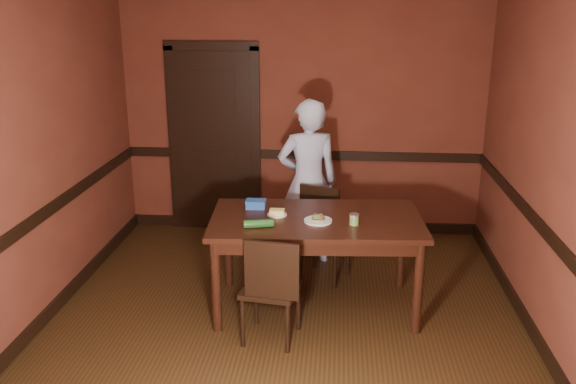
% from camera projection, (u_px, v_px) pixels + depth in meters
% --- Properties ---
extents(floor, '(4.00, 4.50, 0.01)m').
position_uv_depth(floor, '(284.00, 326.00, 5.04)').
color(floor, black).
rests_on(floor, ground).
extents(wall_back, '(4.00, 0.02, 2.70)m').
position_uv_depth(wall_back, '(303.00, 115.00, 6.77)').
color(wall_back, '#5F2B1C').
rests_on(wall_back, ground).
extents(wall_front, '(4.00, 0.02, 2.70)m').
position_uv_depth(wall_front, '(234.00, 312.00, 2.49)').
color(wall_front, '#5F2B1C').
rests_on(wall_front, ground).
extents(wall_left, '(0.02, 4.50, 2.70)m').
position_uv_depth(wall_left, '(32.00, 163.00, 4.79)').
color(wall_left, '#5F2B1C').
rests_on(wall_left, ground).
extents(wall_right, '(0.02, 4.50, 2.70)m').
position_uv_depth(wall_right, '(555.00, 174.00, 4.47)').
color(wall_right, '#5F2B1C').
rests_on(wall_right, ground).
extents(dado_back, '(4.00, 0.03, 0.10)m').
position_uv_depth(dado_back, '(302.00, 155.00, 6.89)').
color(dado_back, black).
rests_on(dado_back, ground).
extents(dado_left, '(0.03, 4.50, 0.10)m').
position_uv_depth(dado_left, '(40.00, 216.00, 4.93)').
color(dado_left, black).
rests_on(dado_left, ground).
extents(dado_right, '(0.03, 4.50, 0.10)m').
position_uv_depth(dado_right, '(545.00, 231.00, 4.61)').
color(dado_right, black).
rests_on(dado_right, ground).
extents(baseboard_back, '(4.00, 0.03, 0.12)m').
position_uv_depth(baseboard_back, '(302.00, 224.00, 7.14)').
color(baseboard_back, black).
rests_on(baseboard_back, ground).
extents(baseboard_left, '(0.03, 4.50, 0.12)m').
position_uv_depth(baseboard_left, '(52.00, 309.00, 5.18)').
color(baseboard_left, black).
rests_on(baseboard_left, ground).
extents(baseboard_right, '(0.03, 4.50, 0.12)m').
position_uv_depth(baseboard_right, '(532.00, 330.00, 4.86)').
color(baseboard_right, black).
rests_on(baseboard_right, ground).
extents(door, '(1.05, 0.07, 2.20)m').
position_uv_depth(door, '(214.00, 137.00, 6.90)').
color(door, black).
rests_on(door, ground).
extents(dining_table, '(1.83, 1.11, 0.83)m').
position_uv_depth(dining_table, '(316.00, 263.00, 5.23)').
color(dining_table, black).
rests_on(dining_table, floor).
extents(chair_far, '(0.53, 0.53, 0.87)m').
position_uv_depth(chair_far, '(325.00, 235.00, 5.79)').
color(chair_far, black).
rests_on(chair_far, floor).
extents(chair_near, '(0.48, 0.48, 0.89)m').
position_uv_depth(chair_near, '(271.00, 286.00, 4.73)').
color(chair_near, black).
rests_on(chair_near, floor).
extents(person, '(0.69, 0.53, 1.67)m').
position_uv_depth(person, '(308.00, 182.00, 6.08)').
color(person, silver).
rests_on(person, floor).
extents(sandwich_plate, '(0.23, 0.23, 0.06)m').
position_uv_depth(sandwich_plate, '(318.00, 220.00, 5.01)').
color(sandwich_plate, white).
rests_on(sandwich_plate, dining_table).
extents(sauce_jar, '(0.08, 0.08, 0.09)m').
position_uv_depth(sauce_jar, '(354.00, 219.00, 4.93)').
color(sauce_jar, '#6A964A').
rests_on(sauce_jar, dining_table).
extents(cheese_saucer, '(0.17, 0.17, 0.05)m').
position_uv_depth(cheese_saucer, '(277.00, 213.00, 5.16)').
color(cheese_saucer, white).
rests_on(cheese_saucer, dining_table).
extents(food_tub, '(0.18, 0.12, 0.07)m').
position_uv_depth(food_tub, '(256.00, 204.00, 5.33)').
color(food_tub, '#275AB5').
rests_on(food_tub, dining_table).
extents(wrapped_veg, '(0.25, 0.12, 0.07)m').
position_uv_depth(wrapped_veg, '(258.00, 224.00, 4.87)').
color(wrapped_veg, '#1C501A').
rests_on(wrapped_veg, dining_table).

